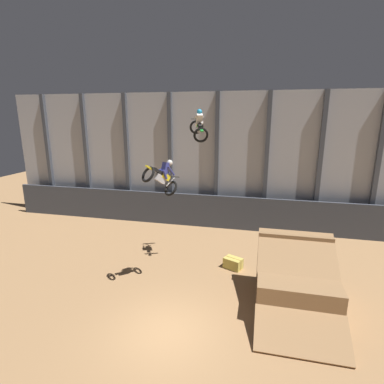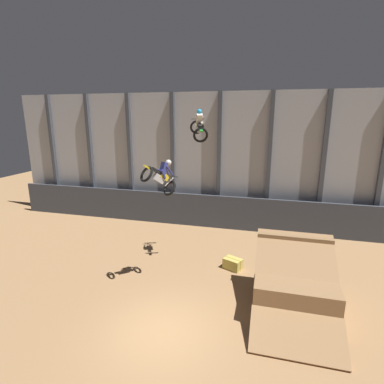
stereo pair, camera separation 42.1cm
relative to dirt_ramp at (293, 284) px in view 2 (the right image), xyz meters
The scene contains 7 objects.
ground_plane 5.61m from the dirt_ramp, 147.97° to the right, with size 60.00×60.00×0.00m, color #9E754C.
arena_back_wall 10.77m from the dirt_ramp, 117.62° to the left, with size 32.00×0.40×9.33m.
lower_barrier 9.36m from the dirt_ramp, 120.06° to the left, with size 31.36×0.20×2.35m.
dirt_ramp is the anchor object (origin of this frame).
rider_bike_left_air 7.16m from the dirt_ramp, behind, with size 1.57×1.77×1.67m.
rider_bike_right_air 8.38m from the dirt_ramp, 148.34° to the left, with size 1.27×1.87×1.61m.
hay_bale_trackside 3.77m from the dirt_ramp, 138.85° to the left, with size 1.07×0.92×0.57m.
Camera 2 is at (3.42, -8.82, 7.69)m, focal length 28.00 mm.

